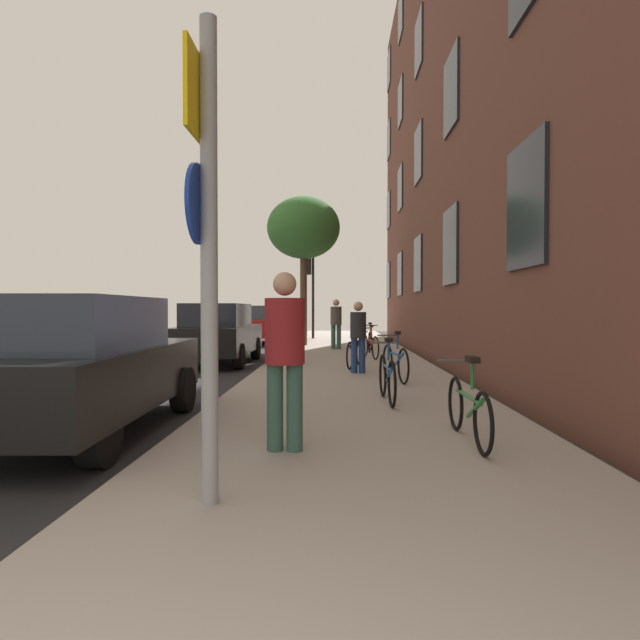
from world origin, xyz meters
The scene contains 19 objects.
ground_plane centered at (-2.40, 15.00, 0.00)m, with size 41.80×41.80×0.00m, color #332D28.
road_asphalt centered at (-4.50, 15.00, 0.01)m, with size 7.00×38.00×0.01m, color #232326.
sidewalk centered at (1.10, 15.00, 0.06)m, with size 4.20×38.00×0.12m, color #9E9389.
building_facade centered at (3.69, 14.50, 7.54)m, with size 0.56×27.00×15.05m.
sign_post centered at (-0.10, 3.16, 2.05)m, with size 0.15×0.60×3.39m.
traffic_light centered at (-0.39, 24.85, 2.73)m, with size 0.43×0.24×3.83m.
tree_near centered at (-0.45, 20.13, 4.54)m, with size 2.77×2.77×5.63m.
bicycle_0 centered at (2.16, 4.99, 0.47)m, with size 0.42×1.69×0.89m.
bicycle_1 centered at (1.56, 7.39, 0.49)m, with size 0.42×1.65×0.95m.
bicycle_2 centered at (1.93, 9.79, 0.49)m, with size 0.47×1.72×0.95m.
bicycle_3 centered at (1.24, 12.19, 0.48)m, with size 0.56×1.64×0.92m.
bicycle_4 centered at (1.74, 14.59, 0.48)m, with size 0.53×1.69×0.93m.
bicycle_5 centered at (1.90, 16.99, 0.49)m, with size 0.42×1.66×0.94m.
pedestrian_0 centered at (0.32, 4.59, 1.10)m, with size 0.51×0.51×1.72m.
pedestrian_1 centered at (1.27, 11.02, 0.99)m, with size 0.43×0.43×1.53m.
pedestrian_2 centered at (0.79, 18.06, 1.09)m, with size 0.54×0.54×1.70m.
car_0 centered at (-2.17, 5.66, 0.84)m, with size 1.86×4.39×1.62m.
car_1 centered at (-2.37, 13.96, 0.84)m, with size 1.80×4.28×1.62m.
car_2 centered at (-2.13, 22.75, 0.84)m, with size 2.08×4.17×1.62m.
Camera 1 is at (0.82, -0.64, 1.48)m, focal length 30.71 mm.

